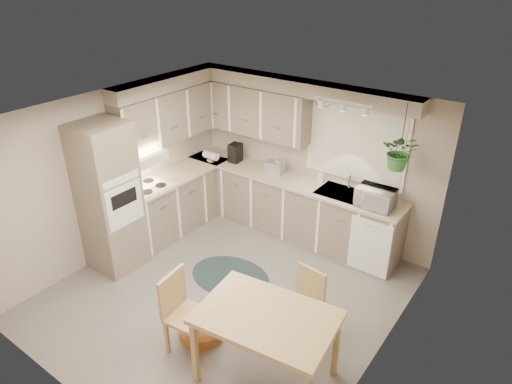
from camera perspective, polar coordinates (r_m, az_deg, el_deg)
floor at (r=6.13m, az=-3.78°, el=-12.54°), size 4.20×4.20×0.00m
ceiling at (r=4.96m, az=-4.63°, el=9.32°), size 4.20×4.20×0.00m
wall_back at (r=7.00m, az=6.91°, el=4.20°), size 4.00×0.04×2.40m
wall_front at (r=4.37m, az=-22.61°, el=-13.79°), size 4.00×0.04×2.40m
wall_left at (r=6.78m, az=-17.27°, el=2.32°), size 0.04×4.20×2.40m
wall_right at (r=4.62m, az=15.60°, el=-10.01°), size 0.04×4.20×2.40m
base_cab_left at (r=7.39m, az=-9.77°, el=-1.16°), size 0.60×1.85×0.90m
base_cab_back at (r=7.19m, az=4.01°, el=-1.68°), size 3.60×0.60×0.90m
counter_left at (r=7.18m, az=-10.00°, el=2.12°), size 0.64×1.89×0.04m
counter_back at (r=6.96m, az=4.09°, el=1.67°), size 3.64×0.64×0.04m
oven_stack at (r=6.41m, az=-17.90°, el=-0.76°), size 0.65×0.65×2.10m
wall_oven_face at (r=6.18m, az=-16.09°, el=-1.59°), size 0.02×0.56×0.58m
upper_cab_left at (r=7.03m, az=-10.66°, el=9.44°), size 0.35×2.00×0.75m
upper_cab_back at (r=7.16m, az=-0.57°, el=10.24°), size 2.00×0.35×0.75m
soffit_left at (r=6.92m, az=-11.15°, el=13.22°), size 0.30×2.00×0.20m
soffit_back at (r=6.62m, az=5.25°, el=12.99°), size 3.60×0.30×0.20m
cooktop at (r=6.82m, az=-13.37°, el=0.61°), size 0.52×0.58×0.02m
range_hood at (r=6.65m, az=-13.90°, el=4.16°), size 0.40×0.60×0.14m
window_blinds at (r=6.55m, az=12.32°, el=5.86°), size 1.40×0.02×1.00m
window_frame at (r=6.56m, az=12.35°, el=5.89°), size 1.50×0.02×1.10m
sink at (r=6.61m, az=10.74°, el=-0.46°), size 0.70×0.48×0.10m
dishwasher_front at (r=6.40m, az=13.95°, el=-6.75°), size 0.58×0.02×0.83m
track_light_bar at (r=5.87m, az=10.84°, el=11.06°), size 0.80×0.04×0.04m
wall_clock at (r=6.59m, az=8.41°, el=11.67°), size 0.30×0.03×0.30m
dining_table at (r=4.86m, az=1.27°, el=-18.80°), size 1.43×1.04×0.84m
chair_left at (r=5.17m, az=-8.41°, el=-14.92°), size 0.49×0.49×0.95m
chair_back at (r=5.30m, az=5.56°, el=-14.08°), size 0.45×0.45×0.86m
braided_rug at (r=6.41m, az=-3.24°, el=-10.44°), size 1.21×0.95×0.01m
pet_bed at (r=5.58m, az=-6.80°, el=-16.71°), size 0.59×0.59×0.13m
microwave at (r=6.26m, az=14.73°, el=-0.42°), size 0.50×0.28×0.33m
soap_bottle at (r=6.86m, az=8.08°, el=1.61°), size 0.12×0.19×0.08m
hanging_plant at (r=5.93m, az=17.52°, el=4.35°), size 0.53×0.56×0.37m
coffee_maker at (r=7.45m, az=-2.61°, el=4.93°), size 0.19×0.23×0.30m
toaster at (r=7.08m, az=2.37°, el=3.10°), size 0.29×0.17×0.17m
knife_block at (r=7.05m, az=3.05°, el=3.18°), size 0.12×0.12×0.22m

